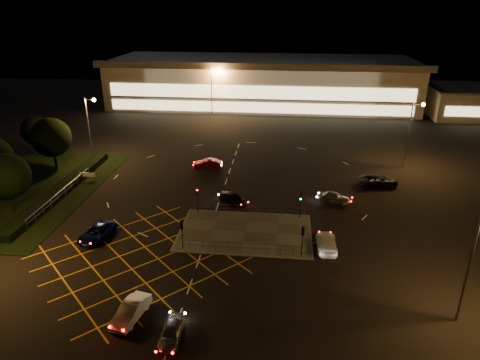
# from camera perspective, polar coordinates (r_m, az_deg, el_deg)

# --- Properties ---
(ground) EXTENTS (180.00, 180.00, 0.00)m
(ground) POSITION_cam_1_polar(r_m,az_deg,el_deg) (49.01, -1.44, -5.75)
(ground) COLOR black
(ground) RESTS_ON ground
(pedestrian_island) EXTENTS (14.00, 9.00, 0.12)m
(pedestrian_island) POSITION_cam_1_polar(r_m,az_deg,el_deg) (47.05, 0.68, -6.97)
(pedestrian_island) COLOR #4C4944
(pedestrian_island) RESTS_ON ground
(grass_verge) EXTENTS (18.00, 30.00, 0.08)m
(grass_verge) POSITION_cam_1_polar(r_m,az_deg,el_deg) (63.67, -26.53, -1.27)
(grass_verge) COLOR black
(grass_verge) RESTS_ON ground
(hedge) EXTENTS (2.00, 26.00, 1.00)m
(hedge) POSITION_cam_1_polar(r_m,az_deg,el_deg) (60.99, -22.63, -1.12)
(hedge) COLOR black
(hedge) RESTS_ON ground
(supermarket) EXTENTS (72.00, 26.50, 10.50)m
(supermarket) POSITION_cam_1_polar(r_m,az_deg,el_deg) (106.32, 2.93, 13.01)
(supermarket) COLOR beige
(supermarket) RESTS_ON ground
(retail_unit_a) EXTENTS (18.80, 14.80, 6.35)m
(retail_unit_a) POSITION_cam_1_polar(r_m,az_deg,el_deg) (106.61, 28.49, 9.19)
(retail_unit_a) COLOR beige
(retail_unit_a) RESTS_ON ground
(streetlight_se) EXTENTS (1.78, 0.56, 10.03)m
(streetlight_se) POSITION_cam_1_polar(r_m,az_deg,el_deg) (36.36, 29.31, -8.08)
(streetlight_se) COLOR slate
(streetlight_se) RESTS_ON ground
(streetlight_nw) EXTENTS (1.78, 0.56, 10.03)m
(streetlight_nw) POSITION_cam_1_polar(r_m,az_deg,el_deg) (69.44, -19.30, 7.49)
(streetlight_nw) COLOR slate
(streetlight_nw) RESTS_ON ground
(streetlight_ne) EXTENTS (1.78, 0.56, 10.03)m
(streetlight_ne) POSITION_cam_1_polar(r_m,az_deg,el_deg) (67.52, 22.05, 6.69)
(streetlight_ne) COLOR slate
(streetlight_ne) RESTS_ON ground
(streetlight_far_left) EXTENTS (1.78, 0.56, 10.03)m
(streetlight_far_left) POSITION_cam_1_polar(r_m,az_deg,el_deg) (93.47, -3.57, 12.40)
(streetlight_far_left) COLOR slate
(streetlight_far_left) RESTS_ON ground
(streetlight_far_right) EXTENTS (1.78, 0.56, 10.03)m
(streetlight_far_right) POSITION_cam_1_polar(r_m,az_deg,el_deg) (97.36, 21.07, 11.38)
(streetlight_far_right) COLOR slate
(streetlight_far_right) RESTS_ON ground
(signal_sw) EXTENTS (0.28, 0.30, 3.15)m
(signal_sw) POSITION_cam_1_polar(r_m,az_deg,el_deg) (43.40, -7.77, -6.46)
(signal_sw) COLOR black
(signal_sw) RESTS_ON pedestrian_island
(signal_se) EXTENTS (0.28, 0.30, 3.15)m
(signal_se) POSITION_cam_1_polar(r_m,az_deg,el_deg) (42.35, 8.35, -7.29)
(signal_se) COLOR black
(signal_se) RESTS_ON pedestrian_island
(signal_nw) EXTENTS (0.28, 0.30, 3.15)m
(signal_nw) POSITION_cam_1_polar(r_m,az_deg,el_deg) (50.33, -5.70, -2.04)
(signal_nw) COLOR black
(signal_nw) RESTS_ON pedestrian_island
(signal_ne) EXTENTS (0.28, 0.30, 3.15)m
(signal_ne) POSITION_cam_1_polar(r_m,az_deg,el_deg) (49.43, 8.08, -2.65)
(signal_ne) COLOR black
(signal_ne) RESTS_ON pedestrian_island
(tree_c) EXTENTS (5.76, 5.76, 7.84)m
(tree_c) POSITION_cam_1_polar(r_m,az_deg,el_deg) (68.48, -23.87, 5.20)
(tree_c) COLOR black
(tree_c) RESTS_ON ground
(tree_d) EXTENTS (4.68, 4.68, 6.37)m
(tree_d) POSITION_cam_1_polar(r_m,az_deg,el_deg) (76.69, -25.57, 5.92)
(tree_d) COLOR black
(tree_d) RESTS_ON ground
(tree_e) EXTENTS (5.40, 5.40, 7.35)m
(tree_e) POSITION_cam_1_polar(r_m,az_deg,el_deg) (56.40, -28.70, 0.44)
(tree_e) COLOR black
(tree_e) RESTS_ON ground
(car_near_silver) EXTENTS (1.56, 3.78, 1.28)m
(car_near_silver) POSITION_cam_1_polar(r_m,az_deg,el_deg) (34.21, -9.14, -19.34)
(car_near_silver) COLOR #AEB1B5
(car_near_silver) RESTS_ON ground
(car_queue_white) EXTENTS (2.33, 4.47, 1.40)m
(car_queue_white) POSITION_cam_1_polar(r_m,az_deg,el_deg) (36.52, -14.33, -16.55)
(car_queue_white) COLOR white
(car_queue_white) RESTS_ON ground
(car_left_blue) EXTENTS (3.03, 5.25, 1.38)m
(car_left_blue) POSITION_cam_1_polar(r_m,az_deg,el_deg) (48.15, -18.55, -6.68)
(car_left_blue) COLOR #0B1345
(car_left_blue) RESTS_ON ground
(car_far_dkgrey) EXTENTS (4.32, 4.08, 1.23)m
(car_far_dkgrey) POSITION_cam_1_polar(r_m,az_deg,el_deg) (53.35, -0.93, -2.50)
(car_far_dkgrey) COLOR black
(car_far_dkgrey) RESTS_ON ground
(car_right_silver) EXTENTS (4.09, 2.42, 1.31)m
(car_right_silver) POSITION_cam_1_polar(r_m,az_deg,el_deg) (54.91, 12.48, -2.26)
(car_right_silver) COLOR #A3A7AA
(car_right_silver) RESTS_ON ground
(car_circ_red) EXTENTS (4.38, 1.96, 1.39)m
(car_circ_red) POSITION_cam_1_polar(r_m,az_deg,el_deg) (64.71, -4.35, 2.20)
(car_circ_red) COLOR maroon
(car_circ_red) RESTS_ON ground
(car_east_grey) EXTENTS (5.75, 3.49, 1.49)m
(car_east_grey) POSITION_cam_1_polar(r_m,az_deg,el_deg) (61.20, 17.96, -0.10)
(car_east_grey) COLOR black
(car_east_grey) RESTS_ON ground
(car_approach_white) EXTENTS (2.00, 4.86, 1.41)m
(car_approach_white) POSITION_cam_1_polar(r_m,az_deg,el_deg) (44.82, 11.46, -8.16)
(car_approach_white) COLOR silver
(car_approach_white) RESTS_ON ground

